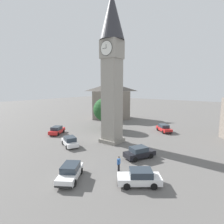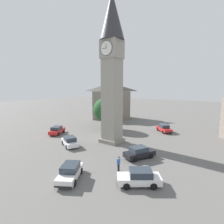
{
  "view_description": "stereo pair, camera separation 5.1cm",
  "coord_description": "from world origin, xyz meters",
  "px_view_note": "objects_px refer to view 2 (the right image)",
  "views": [
    {
      "loc": [
        -17.04,
        23.4,
        9.3
      ],
      "look_at": [
        0.0,
        0.0,
        5.1
      ],
      "focal_mm": 28.44,
      "sensor_mm": 36.0,
      "label": 1
    },
    {
      "loc": [
        -17.08,
        23.36,
        9.3
      ],
      "look_at": [
        0.0,
        0.0,
        5.1
      ],
      "focal_mm": 28.44,
      "sensor_mm": 36.0,
      "label": 2
    }
  ],
  "objects_px": {
    "clock_tower": "(112,56)",
    "car_silver_kerb": "(70,172)",
    "tree": "(105,110)",
    "car_green_alley": "(139,152)",
    "car_red_corner": "(139,177)",
    "car_black_far": "(57,130)",
    "pedestrian": "(119,162)",
    "car_blue_kerb": "(70,141)",
    "car_white_side": "(164,128)",
    "building_shop_left": "(111,101)"
  },
  "relations": [
    {
      "from": "car_silver_kerb",
      "to": "building_shop_left",
      "type": "bearing_deg",
      "value": -60.49
    },
    {
      "from": "clock_tower",
      "to": "car_red_corner",
      "type": "distance_m",
      "value": 18.87
    },
    {
      "from": "tree",
      "to": "building_shop_left",
      "type": "xyz_separation_m",
      "value": [
        6.58,
        -11.21,
        0.96
      ]
    },
    {
      "from": "clock_tower",
      "to": "tree",
      "type": "height_order",
      "value": "clock_tower"
    },
    {
      "from": "car_green_alley",
      "to": "pedestrian",
      "type": "bearing_deg",
      "value": 88.05
    },
    {
      "from": "clock_tower",
      "to": "car_white_side",
      "type": "distance_m",
      "value": 18.26
    },
    {
      "from": "pedestrian",
      "to": "car_blue_kerb",
      "type": "bearing_deg",
      "value": -12.29
    },
    {
      "from": "car_black_far",
      "to": "building_shop_left",
      "type": "relative_size",
      "value": 0.37
    },
    {
      "from": "car_silver_kerb",
      "to": "clock_tower",
      "type": "bearing_deg",
      "value": -73.01
    },
    {
      "from": "car_white_side",
      "to": "building_shop_left",
      "type": "distance_m",
      "value": 19.54
    },
    {
      "from": "car_red_corner",
      "to": "building_shop_left",
      "type": "bearing_deg",
      "value": -49.33
    },
    {
      "from": "tree",
      "to": "building_shop_left",
      "type": "relative_size",
      "value": 0.57
    },
    {
      "from": "car_green_alley",
      "to": "tree",
      "type": "height_order",
      "value": "tree"
    },
    {
      "from": "car_blue_kerb",
      "to": "pedestrian",
      "type": "height_order",
      "value": "pedestrian"
    },
    {
      "from": "clock_tower",
      "to": "car_white_side",
      "type": "xyz_separation_m",
      "value": [
        -4.72,
        -11.7,
        -13.21
      ]
    },
    {
      "from": "clock_tower",
      "to": "building_shop_left",
      "type": "bearing_deg",
      "value": -53.29
    },
    {
      "from": "pedestrian",
      "to": "car_white_side",
      "type": "bearing_deg",
      "value": -84.13
    },
    {
      "from": "car_blue_kerb",
      "to": "car_red_corner",
      "type": "bearing_deg",
      "value": 165.87
    },
    {
      "from": "car_blue_kerb",
      "to": "tree",
      "type": "distance_m",
      "value": 13.01
    },
    {
      "from": "car_blue_kerb",
      "to": "car_white_side",
      "type": "relative_size",
      "value": 1.07
    },
    {
      "from": "car_green_alley",
      "to": "tree",
      "type": "distance_m",
      "value": 17.26
    },
    {
      "from": "car_white_side",
      "to": "car_black_far",
      "type": "relative_size",
      "value": 0.93
    },
    {
      "from": "car_red_corner",
      "to": "car_white_side",
      "type": "distance_m",
      "value": 21.48
    },
    {
      "from": "car_blue_kerb",
      "to": "car_white_side",
      "type": "bearing_deg",
      "value": -116.89
    },
    {
      "from": "car_red_corner",
      "to": "tree",
      "type": "distance_m",
      "value": 23.16
    },
    {
      "from": "car_white_side",
      "to": "pedestrian",
      "type": "bearing_deg",
      "value": 95.87
    },
    {
      "from": "car_green_alley",
      "to": "pedestrian",
      "type": "distance_m",
      "value": 4.59
    },
    {
      "from": "car_silver_kerb",
      "to": "tree",
      "type": "bearing_deg",
      "value": -61.02
    },
    {
      "from": "car_silver_kerb",
      "to": "car_black_far",
      "type": "xyz_separation_m",
      "value": [
        15.47,
        -9.95,
        0.0
      ]
    },
    {
      "from": "car_red_corner",
      "to": "car_black_far",
      "type": "distance_m",
      "value": 22.64
    },
    {
      "from": "car_silver_kerb",
      "to": "car_white_side",
      "type": "relative_size",
      "value": 1.06
    },
    {
      "from": "car_green_alley",
      "to": "car_blue_kerb",
      "type": "bearing_deg",
      "value": 11.48
    },
    {
      "from": "clock_tower",
      "to": "pedestrian",
      "type": "distance_m",
      "value": 16.65
    },
    {
      "from": "car_red_corner",
      "to": "pedestrian",
      "type": "relative_size",
      "value": 2.56
    },
    {
      "from": "car_red_corner",
      "to": "car_black_far",
      "type": "relative_size",
      "value": 0.98
    },
    {
      "from": "car_silver_kerb",
      "to": "car_white_side",
      "type": "bearing_deg",
      "value": -92.29
    },
    {
      "from": "clock_tower",
      "to": "car_blue_kerb",
      "type": "xyz_separation_m",
      "value": [
        4.07,
        5.63,
        -13.21
      ]
    },
    {
      "from": "car_silver_kerb",
      "to": "tree",
      "type": "relative_size",
      "value": 0.65
    },
    {
      "from": "car_black_far",
      "to": "tree",
      "type": "relative_size",
      "value": 0.65
    },
    {
      "from": "car_green_alley",
      "to": "building_shop_left",
      "type": "height_order",
      "value": "building_shop_left"
    },
    {
      "from": "pedestrian",
      "to": "tree",
      "type": "xyz_separation_m",
      "value": [
        13.46,
        -14.61,
        3.26
      ]
    },
    {
      "from": "clock_tower",
      "to": "car_silver_kerb",
      "type": "relative_size",
      "value": 5.41
    },
    {
      "from": "car_silver_kerb",
      "to": "car_red_corner",
      "type": "bearing_deg",
      "value": -152.85
    },
    {
      "from": "clock_tower",
      "to": "car_silver_kerb",
      "type": "xyz_separation_m",
      "value": [
        -3.76,
        12.29,
        -13.21
      ]
    },
    {
      "from": "car_white_side",
      "to": "car_blue_kerb",
      "type": "bearing_deg",
      "value": 63.11
    },
    {
      "from": "car_red_corner",
      "to": "tree",
      "type": "bearing_deg",
      "value": -43.51
    },
    {
      "from": "car_green_alley",
      "to": "tree",
      "type": "bearing_deg",
      "value": -36.35
    },
    {
      "from": "car_white_side",
      "to": "car_black_far",
      "type": "distance_m",
      "value": 21.61
    },
    {
      "from": "car_black_far",
      "to": "building_shop_left",
      "type": "bearing_deg",
      "value": -85.51
    },
    {
      "from": "car_white_side",
      "to": "tree",
      "type": "distance_m",
      "value": 12.99
    }
  ]
}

